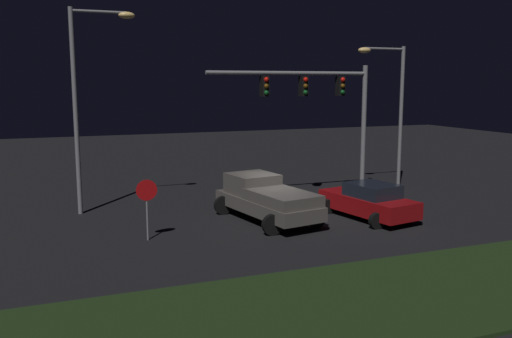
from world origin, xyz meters
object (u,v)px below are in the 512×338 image
street_lamp_left (87,87)px  stop_sign (147,198)px  car_sedan (369,201)px  pickup_truck (265,196)px  traffic_signal_gantry (321,99)px  street_lamp_right (392,99)px

street_lamp_left → stop_sign: size_ratio=3.93×
car_sedan → stop_sign: (-9.27, 0.13, 0.82)m
pickup_truck → stop_sign: bearing=93.4°
pickup_truck → traffic_signal_gantry: 6.46m
car_sedan → traffic_signal_gantry: traffic_signal_gantry is taller
traffic_signal_gantry → street_lamp_left: bearing=175.0°
street_lamp_left → street_lamp_right: (15.50, 0.08, -0.65)m
street_lamp_right → stop_sign: size_ratio=3.38×
stop_sign → car_sedan: bearing=-0.8°
street_lamp_left → traffic_signal_gantry: bearing=-5.0°
car_sedan → street_lamp_right: (4.78, 5.39, 4.08)m
street_lamp_left → pickup_truck: bearing=-31.2°
car_sedan → street_lamp_right: street_lamp_right is taller
pickup_truck → car_sedan: pickup_truck is taller
street_lamp_left → car_sedan: bearing=-26.4°
street_lamp_right → stop_sign: street_lamp_right is taller
pickup_truck → traffic_signal_gantry: bearing=-63.9°
stop_sign → traffic_signal_gantry: bearing=24.6°
street_lamp_right → traffic_signal_gantry: bearing=-168.0°
car_sedan → pickup_truck: bearing=61.8°
pickup_truck → stop_sign: stop_sign is taller
street_lamp_left → street_lamp_right: street_lamp_left is taller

